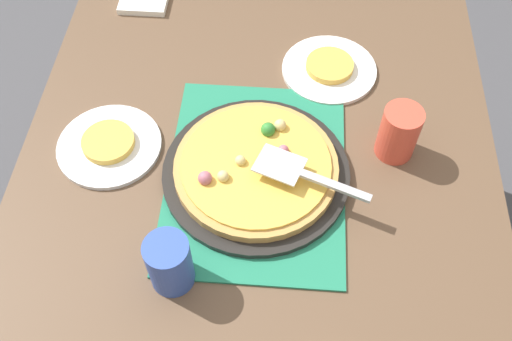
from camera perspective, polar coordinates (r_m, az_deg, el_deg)
ground_plane at (r=1.85m, az=0.00°, el=-13.72°), size 8.00×8.00×0.00m
dining_table at (r=1.27m, az=0.00°, el=-3.32°), size 1.40×1.00×0.75m
placemat at (r=1.18m, az=0.00°, el=-0.47°), size 0.48×0.36×0.01m
pizza_pan at (r=1.17m, az=0.00°, el=-0.20°), size 0.38×0.38×0.01m
pizza at (r=1.15m, az=-0.02°, el=0.41°), size 0.33×0.33×0.05m
plate_near_left at (r=1.26m, az=-14.30°, el=2.40°), size 0.22×0.22×0.01m
plate_far_right at (r=1.37m, az=7.25°, el=9.88°), size 0.22×0.22×0.01m
served_slice_left at (r=1.25m, az=-14.42°, el=2.76°), size 0.11×0.11×0.02m
served_slice_right at (r=1.36m, az=7.30°, el=10.26°), size 0.11×0.11×0.02m
cup_near at (r=1.20m, az=13.94°, el=3.65°), size 0.08×0.08×0.12m
cup_far at (r=1.02m, az=-8.55°, el=-9.04°), size 0.08×0.08×0.12m
pizza_server at (r=1.10m, az=4.62°, el=-0.28°), size 0.12×0.23×0.01m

